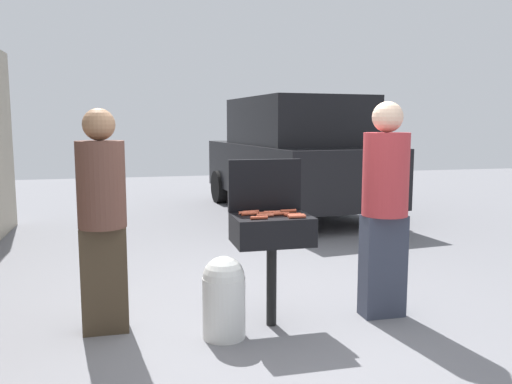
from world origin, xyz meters
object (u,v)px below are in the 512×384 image
(hot_dog_6, at_px, (259,218))
(person_right, at_px, (385,202))
(hot_dog_4, at_px, (288,211))
(hot_dog_3, at_px, (267,213))
(hot_dog_0, at_px, (247,213))
(parked_minivan, at_px, (294,155))
(hot_dog_8, at_px, (250,214))
(hot_dog_1, at_px, (292,215))
(hot_dog_2, at_px, (265,215))
(hot_dog_7, at_px, (251,212))
(hot_dog_11, at_px, (297,217))
(hot_dog_9, at_px, (272,212))
(person_left, at_px, (102,213))
(propane_tank, at_px, (224,296))
(bbq_grill, at_px, (272,233))
(hot_dog_10, at_px, (296,216))

(hot_dog_6, height_order, person_right, person_right)
(hot_dog_4, bearing_deg, hot_dog_3, -161.52)
(hot_dog_0, relative_size, person_right, 0.07)
(parked_minivan, bearing_deg, hot_dog_6, 63.67)
(hot_dog_8, bearing_deg, hot_dog_1, -19.86)
(hot_dog_3, relative_size, parked_minivan, 0.03)
(hot_dog_2, xyz_separation_m, hot_dog_7, (-0.07, 0.17, 0.00))
(hot_dog_3, xyz_separation_m, hot_dog_11, (0.18, -0.19, 0.00))
(hot_dog_11, bearing_deg, hot_dog_9, 120.32)
(hot_dog_0, distance_m, hot_dog_11, 0.41)
(parked_minivan, bearing_deg, hot_dog_2, 64.03)
(hot_dog_9, bearing_deg, hot_dog_7, 160.59)
(hot_dog_9, bearing_deg, hot_dog_2, -127.86)
(hot_dog_0, relative_size, person_left, 0.08)
(propane_tank, bearing_deg, hot_dog_6, 2.46)
(bbq_grill, relative_size, hot_dog_3, 6.77)
(hot_dog_1, height_order, hot_dog_8, same)
(hot_dog_1, bearing_deg, person_right, 3.81)
(hot_dog_0, bearing_deg, person_right, -5.07)
(person_right, bearing_deg, person_left, -18.12)
(hot_dog_11, bearing_deg, hot_dog_3, 133.26)
(hot_dog_9, bearing_deg, propane_tank, -153.37)
(bbq_grill, xyz_separation_m, parked_minivan, (1.76, 4.95, 0.28))
(hot_dog_3, xyz_separation_m, hot_dog_9, (0.05, 0.03, 0.00))
(hot_dog_2, height_order, propane_tank, hot_dog_2)
(parked_minivan, bearing_deg, bbq_grill, 64.54)
(hot_dog_9, relative_size, person_right, 0.07)
(hot_dog_2, relative_size, hot_dog_8, 1.00)
(hot_dog_0, height_order, hot_dog_3, same)
(hot_dog_10, xyz_separation_m, parked_minivan, (1.60, 5.07, 0.13))
(hot_dog_9, bearing_deg, hot_dog_4, 12.63)
(hot_dog_1, relative_size, parked_minivan, 0.03)
(hot_dog_11, relative_size, person_right, 0.07)
(hot_dog_6, distance_m, parked_minivan, 5.43)
(hot_dog_0, distance_m, hot_dog_1, 0.36)
(hot_dog_3, height_order, hot_dog_10, same)
(hot_dog_3, distance_m, hot_dog_9, 0.06)
(person_left, bearing_deg, hot_dog_4, -12.67)
(hot_dog_0, height_order, propane_tank, hot_dog_0)
(hot_dog_1, relative_size, hot_dog_2, 1.00)
(hot_dog_1, bearing_deg, parked_minivan, 72.18)
(hot_dog_4, height_order, hot_dog_7, same)
(propane_tank, xyz_separation_m, parked_minivan, (2.17, 5.10, 0.70))
(person_left, bearing_deg, hot_dog_8, -16.34)
(bbq_grill, distance_m, hot_dog_6, 0.25)
(person_left, bearing_deg, hot_dog_3, -16.09)
(hot_dog_11, bearing_deg, hot_dog_6, 175.24)
(hot_dog_1, relative_size, person_left, 0.08)
(hot_dog_6, distance_m, hot_dog_9, 0.26)
(hot_dog_8, distance_m, person_right, 1.11)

